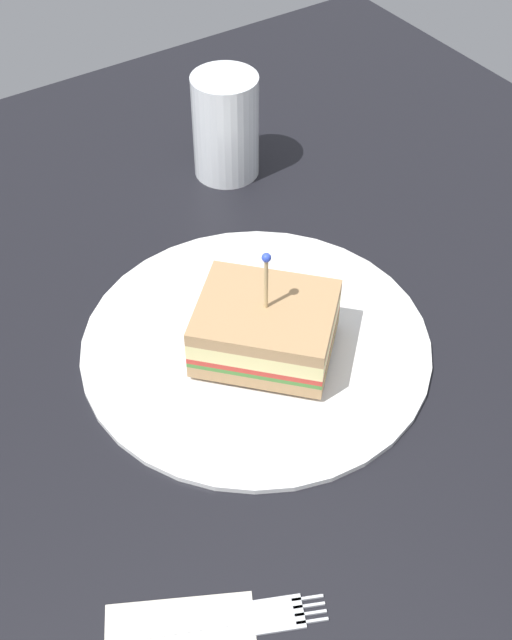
% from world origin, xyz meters
% --- Properties ---
extents(ground_plane, '(0.95, 0.95, 0.02)m').
position_xyz_m(ground_plane, '(0.00, 0.00, -0.01)').
color(ground_plane, black).
extents(plate, '(0.28, 0.28, 0.01)m').
position_xyz_m(plate, '(0.00, 0.00, 0.00)').
color(plate, white).
rests_on(plate, ground_plane).
extents(sandwich_half_center, '(0.13, 0.13, 0.10)m').
position_xyz_m(sandwich_half_center, '(-0.01, 0.00, 0.03)').
color(sandwich_half_center, tan).
rests_on(sandwich_half_center, plate).
extents(drink_glass, '(0.06, 0.06, 0.10)m').
position_xyz_m(drink_glass, '(0.22, -0.11, 0.05)').
color(drink_glass, gold).
rests_on(drink_glass, ground_plane).
extents(fork, '(0.07, 0.13, 0.00)m').
position_xyz_m(fork, '(-0.19, 0.13, 0.00)').
color(fork, silver).
rests_on(fork, ground_plane).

